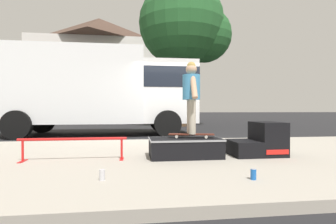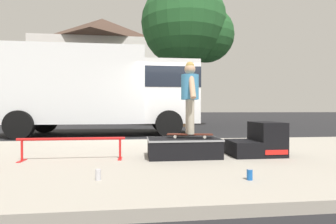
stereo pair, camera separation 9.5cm
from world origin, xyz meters
name	(u,v)px [view 2 (the right image)]	position (x,y,z in m)	size (l,w,h in m)	color
ground_plane	(179,141)	(0.00, 0.00, 0.00)	(140.00, 140.00, 0.00)	black
sidewalk_slab	(206,157)	(0.00, -3.00, 0.06)	(50.00, 5.00, 0.12)	#A8A093
skate_box	(184,147)	(-0.46, -3.24, 0.29)	(1.22, 0.69, 0.32)	black
kicker_ramp	(259,142)	(0.90, -3.24, 0.36)	(0.90, 0.66, 0.59)	black
grind_rail	(72,143)	(-2.28, -3.28, 0.40)	(1.68, 0.28, 0.36)	red
skateboard	(190,135)	(-0.34, -3.19, 0.50)	(0.80, 0.36, 0.07)	#4C1E14
skater_kid	(190,91)	(-0.34, -3.19, 1.24)	(0.30, 0.64, 1.24)	#B7AD99
soda_can	(98,175)	(-1.69, -4.56, 0.18)	(0.07, 0.07, 0.13)	silver
soda_can_b	(250,174)	(0.04, -4.76, 0.18)	(0.07, 0.07, 0.13)	#1959B2
box_truck	(102,88)	(-2.51, 2.20, 1.70)	(6.91, 2.63, 3.05)	white
street_tree_main	(189,27)	(1.57, 6.54, 5.43)	(5.07, 4.61, 7.89)	brown
house_behind	(102,69)	(-4.07, 14.59, 4.24)	(9.54, 8.23, 8.40)	silver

